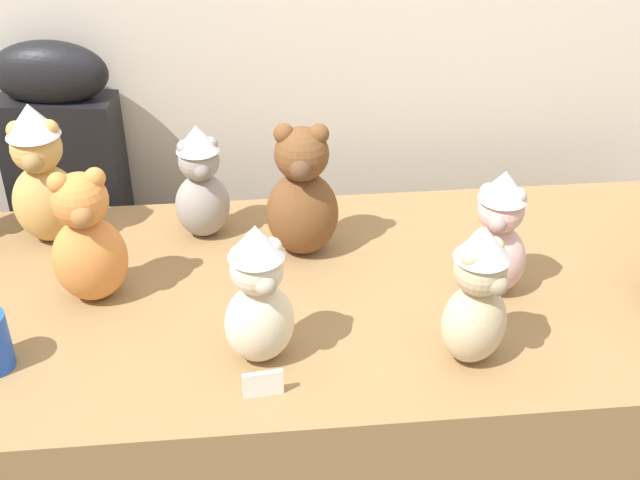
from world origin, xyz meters
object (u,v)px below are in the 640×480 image
(display_table, at_px, (320,416))
(teddy_bear_honey, at_px, (42,176))
(teddy_bear_blush, at_px, (498,234))
(teddy_bear_ginger, at_px, (87,241))
(teddy_bear_sand, at_px, (477,297))
(teddy_bear_cream, at_px, (258,296))
(teddy_bear_ash, at_px, (201,183))
(teddy_bear_chestnut, at_px, (302,195))
(instrument_case, at_px, (80,239))

(display_table, xyz_separation_m, teddy_bear_honey, (-0.57, 0.26, 0.51))
(teddy_bear_blush, bearing_deg, teddy_bear_ginger, -159.44)
(display_table, height_order, teddy_bear_blush, teddy_bear_blush)
(display_table, bearing_deg, teddy_bear_sand, -43.13)
(teddy_bear_sand, relative_size, teddy_bear_cream, 0.99)
(display_table, xyz_separation_m, teddy_bear_ash, (-0.24, 0.24, 0.48))
(teddy_bear_ginger, height_order, teddy_bear_cream, teddy_bear_ginger)
(teddy_bear_chestnut, bearing_deg, teddy_bear_cream, -100.09)
(display_table, height_order, instrument_case, instrument_case)
(teddy_bear_blush, distance_m, teddy_bear_honey, 0.96)
(teddy_bear_ash, distance_m, teddy_bear_blush, 0.64)
(teddy_bear_sand, xyz_separation_m, teddy_bear_honey, (-0.82, 0.49, 0.02))
(teddy_bear_honey, bearing_deg, display_table, -24.15)
(teddy_bear_ash, height_order, teddy_bear_honey, teddy_bear_honey)
(teddy_bear_ginger, bearing_deg, teddy_bear_honey, 106.45)
(teddy_bear_ash, height_order, teddy_bear_blush, teddy_bear_blush)
(display_table, bearing_deg, teddy_bear_ginger, 177.06)
(teddy_bear_honey, bearing_deg, teddy_bear_blush, -17.55)
(instrument_case, xyz_separation_m, teddy_bear_chestnut, (0.56, -0.37, 0.30))
(instrument_case, xyz_separation_m, teddy_bear_ash, (0.34, -0.28, 0.29))
(teddy_bear_chestnut, relative_size, teddy_bear_ginger, 1.06)
(teddy_bear_ash, relative_size, teddy_bear_sand, 0.96)
(display_table, distance_m, teddy_bear_ginger, 0.66)
(instrument_case, distance_m, teddy_bear_chestnut, 0.73)
(teddy_bear_ginger, bearing_deg, teddy_bear_blush, -15.51)
(teddy_bear_ash, relative_size, teddy_bear_ginger, 0.94)
(display_table, distance_m, instrument_case, 0.80)
(instrument_case, xyz_separation_m, teddy_bear_honey, (0.01, -0.26, 0.32))
(teddy_bear_ginger, bearing_deg, teddy_bear_cream, -45.64)
(teddy_bear_ginger, distance_m, teddy_bear_cream, 0.39)
(teddy_bear_sand, distance_m, teddy_bear_blush, 0.22)
(teddy_bear_ash, bearing_deg, teddy_bear_blush, -35.88)
(teddy_bear_sand, bearing_deg, teddy_bear_blush, 33.20)
(instrument_case, height_order, teddy_bear_ginger, instrument_case)
(instrument_case, xyz_separation_m, teddy_bear_sand, (0.83, -0.75, 0.30))
(teddy_bear_ginger, relative_size, teddy_bear_cream, 1.02)
(display_table, distance_m, teddy_bear_sand, 0.60)
(instrument_case, xyz_separation_m, teddy_bear_blush, (0.93, -0.55, 0.30))
(instrument_case, distance_m, teddy_bear_sand, 1.16)
(teddy_bear_sand, relative_size, teddy_bear_honey, 0.86)
(display_table, bearing_deg, instrument_case, 138.29)
(teddy_bear_ginger, bearing_deg, teddy_bear_sand, -31.68)
(display_table, bearing_deg, teddy_bear_cream, -122.96)
(teddy_bear_sand, bearing_deg, teddy_bear_ash, 104.01)
(display_table, height_order, teddy_bear_ginger, teddy_bear_ginger)
(teddy_bear_chestnut, height_order, teddy_bear_sand, teddy_bear_chestnut)
(teddy_bear_blush, bearing_deg, teddy_bear_sand, -90.53)
(teddy_bear_chestnut, bearing_deg, teddy_bear_blush, -19.73)
(teddy_bear_blush, bearing_deg, teddy_bear_cream, -136.39)
(teddy_bear_sand, height_order, teddy_bear_ginger, teddy_bear_ginger)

